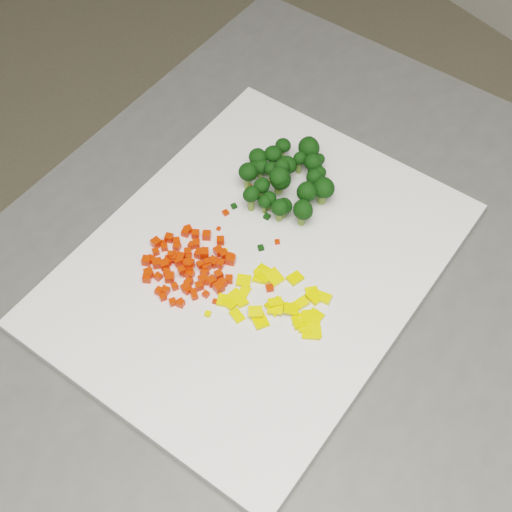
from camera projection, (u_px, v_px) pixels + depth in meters
counter_block at (256, 446)px, 1.16m from camera, size 1.08×0.88×0.90m
cutting_board at (256, 264)px, 0.82m from camera, size 0.54×0.47×0.01m
carrot_pile at (189, 260)px, 0.80m from camera, size 0.10×0.10×0.03m
pepper_pile at (275, 301)px, 0.77m from camera, size 0.12×0.12×0.02m
broccoli_pile at (284, 173)px, 0.85m from camera, size 0.12×0.12×0.06m
carrot_cube_0 at (157, 263)px, 0.81m from camera, size 0.01×0.01×0.01m
carrot_cube_1 at (203, 279)px, 0.79m from camera, size 0.01×0.01×0.01m
carrot_cube_2 at (229, 279)px, 0.79m from camera, size 0.01×0.01×0.01m
carrot_cube_3 at (186, 273)px, 0.80m from camera, size 0.01×0.01×0.01m
carrot_cube_4 at (219, 275)px, 0.80m from camera, size 0.01×0.01×0.01m
carrot_cube_5 at (205, 273)px, 0.80m from camera, size 0.01×0.01×0.01m
carrot_cube_6 at (188, 264)px, 0.80m from camera, size 0.01×0.01×0.01m
carrot_cube_7 at (194, 292)px, 0.79m from camera, size 0.01×0.01×0.01m
carrot_cube_8 at (222, 283)px, 0.79m from camera, size 0.01×0.01×0.01m
carrot_cube_9 at (207, 235)px, 0.83m from camera, size 0.01×0.01×0.01m
carrot_cube_10 at (199, 254)px, 0.81m from camera, size 0.01×0.01×0.01m
carrot_cube_11 at (170, 277)px, 0.80m from camera, size 0.01×0.01×0.01m
carrot_cube_12 at (204, 253)px, 0.80m from camera, size 0.01×0.01×0.01m
carrot_cube_13 at (209, 262)px, 0.81m from camera, size 0.01×0.01×0.01m
carrot_cube_14 at (231, 260)px, 0.81m from camera, size 0.01×0.01×0.01m
carrot_cube_15 at (177, 247)px, 0.82m from camera, size 0.01×0.01×0.01m
carrot_cube_16 at (186, 288)px, 0.79m from camera, size 0.01×0.01×0.01m
carrot_cube_17 at (220, 264)px, 0.81m from camera, size 0.01×0.01×0.01m
carrot_cube_18 at (158, 277)px, 0.80m from camera, size 0.01×0.01×0.01m
carrot_cube_19 at (173, 258)px, 0.81m from camera, size 0.01×0.01×0.01m
carrot_cube_20 at (173, 302)px, 0.78m from camera, size 0.01×0.01×0.01m
carrot_cube_21 at (196, 244)px, 0.82m from camera, size 0.01×0.01×0.01m
carrot_cube_22 at (189, 282)px, 0.79m from camera, size 0.01×0.01×0.01m
carrot_cube_23 at (190, 266)px, 0.80m from camera, size 0.01×0.01×0.01m
carrot_cube_24 at (192, 245)px, 0.82m from camera, size 0.01×0.01×0.01m
carrot_cube_25 at (188, 230)px, 0.83m from camera, size 0.01×0.01×0.01m
carrot_cube_26 at (211, 281)px, 0.79m from camera, size 0.01×0.01×0.01m
carrot_cube_27 at (203, 265)px, 0.81m from camera, size 0.01×0.01×0.01m
carrot_cube_28 at (186, 233)px, 0.83m from camera, size 0.01×0.01×0.01m
carrot_cube_29 at (156, 243)px, 0.82m from camera, size 0.01×0.01×0.01m
carrot_cube_30 at (177, 242)px, 0.82m from camera, size 0.01×0.01×0.01m
carrot_cube_31 at (169, 238)px, 0.83m from camera, size 0.01×0.01×0.01m
carrot_cube_32 at (188, 252)px, 0.82m from camera, size 0.01×0.01×0.01m
carrot_cube_33 at (199, 286)px, 0.79m from camera, size 0.01×0.01×0.01m
carrot_cube_34 at (190, 275)px, 0.80m from camera, size 0.01×0.01×0.01m
carrot_cube_35 at (165, 291)px, 0.79m from camera, size 0.01×0.01×0.01m
carrot_cube_36 at (205, 281)px, 0.79m from camera, size 0.01×0.01×0.01m
carrot_cube_37 at (188, 267)px, 0.80m from camera, size 0.01×0.01×0.01m
carrot_cube_38 at (163, 297)px, 0.78m from camera, size 0.01×0.01×0.01m
carrot_cube_39 at (164, 247)px, 0.82m from camera, size 0.01×0.01×0.01m
carrot_cube_40 at (173, 255)px, 0.81m from camera, size 0.01×0.01×0.01m
carrot_cube_41 at (181, 270)px, 0.79m from camera, size 0.01×0.01×0.01m
carrot_cube_42 at (147, 261)px, 0.81m from camera, size 0.01×0.01×0.01m
carrot_cube_43 at (149, 273)px, 0.80m from camera, size 0.01×0.01×0.01m
carrot_cube_44 at (219, 287)px, 0.79m from camera, size 0.01×0.01×0.01m
carrot_cube_45 at (178, 261)px, 0.81m from camera, size 0.01×0.01×0.01m
carrot_cube_46 at (200, 265)px, 0.80m from camera, size 0.01×0.01×0.01m
carrot_cube_47 at (206, 266)px, 0.80m from camera, size 0.01×0.01×0.01m
carrot_cube_48 at (147, 278)px, 0.80m from camera, size 0.01×0.01×0.01m
carrot_cube_49 at (168, 260)px, 0.81m from camera, size 0.01×0.01×0.01m
carrot_cube_50 at (204, 251)px, 0.82m from camera, size 0.01×0.01×0.01m
carrot_cube_51 at (157, 263)px, 0.81m from camera, size 0.01×0.01×0.01m
carrot_cube_52 at (189, 289)px, 0.79m from camera, size 0.01×0.01×0.01m
carrot_cube_53 at (230, 257)px, 0.81m from camera, size 0.01×0.01×0.01m
carrot_cube_54 at (228, 261)px, 0.81m from camera, size 0.01×0.01×0.01m
carrot_cube_55 at (186, 263)px, 0.81m from camera, size 0.01×0.01×0.01m
carrot_cube_56 at (181, 302)px, 0.78m from camera, size 0.01×0.01×0.01m
carrot_cube_57 at (162, 243)px, 0.82m from camera, size 0.01×0.01×0.01m
carrot_cube_58 at (175, 287)px, 0.79m from camera, size 0.01×0.01×0.01m
carrot_cube_59 at (194, 296)px, 0.78m from camera, size 0.01×0.01×0.01m
carrot_cube_60 at (189, 256)px, 0.81m from camera, size 0.01×0.01×0.01m
carrot_cube_61 at (219, 251)px, 0.82m from camera, size 0.01×0.01×0.01m
carrot_cube_62 at (187, 290)px, 0.79m from camera, size 0.01×0.01×0.01m
carrot_cube_63 at (156, 252)px, 0.82m from camera, size 0.01×0.01×0.01m
carrot_cube_64 at (167, 273)px, 0.80m from camera, size 0.01×0.01×0.01m
carrot_cube_65 at (230, 262)px, 0.81m from camera, size 0.01×0.01×0.01m
carrot_cube_66 at (158, 262)px, 0.81m from camera, size 0.01×0.01×0.01m
carrot_cube_67 at (189, 268)px, 0.80m from camera, size 0.01×0.01×0.01m
carrot_cube_68 at (223, 254)px, 0.81m from camera, size 0.01×0.01×0.01m
carrot_cube_69 at (164, 265)px, 0.81m from camera, size 0.01×0.01×0.01m
carrot_cube_70 at (213, 262)px, 0.81m from camera, size 0.01×0.01×0.01m
carrot_cube_71 at (180, 258)px, 0.81m from camera, size 0.01×0.01×0.01m
carrot_cube_72 at (206, 294)px, 0.78m from camera, size 0.01×0.01×0.01m
carrot_cube_73 at (151, 259)px, 0.81m from camera, size 0.01×0.01×0.01m
carrot_cube_74 at (220, 241)px, 0.83m from camera, size 0.01×0.01×0.01m
carrot_cube_75 at (196, 234)px, 0.83m from camera, size 0.01×0.01×0.01m
carrot_cube_76 at (181, 303)px, 0.78m from camera, size 0.01×0.01×0.01m
carrot_cube_77 at (190, 263)px, 0.80m from camera, size 0.01×0.01×0.01m
carrot_cube_78 at (159, 291)px, 0.79m from camera, size 0.01×0.01×0.01m
carrot_cube_79 at (207, 262)px, 0.80m from camera, size 0.01×0.01×0.01m
carrot_cube_80 at (171, 255)px, 0.80m from camera, size 0.01×0.01×0.01m
pepper_chunk_0 at (295, 278)px, 0.80m from camera, size 0.02×0.01×0.01m
pepper_chunk_1 at (275, 309)px, 0.77m from camera, size 0.02×0.02×0.01m
pepper_chunk_2 at (265, 276)px, 0.80m from camera, size 0.02×0.02×0.01m
pepper_chunk_3 at (236, 297)px, 0.78m from camera, size 0.02×0.02×0.01m
pepper_chunk_4 at (241, 301)px, 0.78m from camera, size 0.02×0.02×0.01m
pepper_chunk_5 at (291, 309)px, 0.77m from camera, size 0.02×0.02×0.01m
pepper_chunk_6 at (316, 329)px, 0.76m from camera, size 0.02×0.02×0.01m
pepper_chunk_7 at (299, 322)px, 0.77m from camera, size 0.02×0.02×0.01m
pepper_chunk_8 at (304, 326)px, 0.76m from camera, size 0.02×0.02×0.00m
pepper_chunk_9 at (263, 271)px, 0.80m from camera, size 0.02×0.02×0.01m
pepper_chunk_10 at (299, 319)px, 0.77m from camera, size 0.02×0.02×0.01m
pepper_chunk_11 at (237, 316)px, 0.77m from camera, size 0.01×0.02×0.00m
pepper_chunk_12 at (276, 306)px, 0.78m from camera, size 0.02×0.02×0.01m
pepper_chunk_13 at (260, 320)px, 0.77m from camera, size 0.02×0.02×0.01m
pepper_chunk_14 at (224, 300)px, 0.78m from camera, size 0.02×0.02×0.01m
pepper_chunk_15 at (255, 311)px, 0.77m from camera, size 0.02×0.02×0.01m
pepper_chunk_16 at (311, 317)px, 0.77m from camera, size 0.02×0.02×0.01m
pepper_chunk_17 at (245, 291)px, 0.79m from camera, size 0.02×0.02×0.00m
pepper_chunk_18 at (274, 277)px, 0.80m from camera, size 0.02×0.02×0.01m
pepper_chunk_19 at (259, 276)px, 0.80m from camera, size 0.02×0.02×0.01m
pepper_chunk_20 at (308, 328)px, 0.76m from camera, size 0.02×0.02×0.01m
pepper_chunk_21 at (308, 323)px, 0.77m from camera, size 0.02×0.02×0.01m
pepper_chunk_22 at (303, 321)px, 0.77m from camera, size 0.02×0.02×0.00m
pepper_chunk_23 at (315, 296)px, 0.78m from camera, size 0.02×0.02×0.01m
pepper_chunk_24 at (244, 281)px, 0.80m from camera, size 0.02×0.02×0.01m
pepper_chunk_25 at (314, 317)px, 0.77m from camera, size 0.02×0.02×0.00m
pepper_chunk_26 at (323, 297)px, 0.78m from camera, size 0.02×0.02×0.01m
pepper_chunk_27 at (300, 304)px, 0.78m from camera, size 0.02×0.01×0.01m
pepper_chunk_28 at (230, 303)px, 0.78m from camera, size 0.02×0.02×0.01m
pepper_chunk_29 at (312, 292)px, 0.79m from camera, size 0.02×0.02×0.01m
pepper_chunk_30 at (275, 302)px, 0.77m from camera, size 0.02×0.02×0.01m
pepper_chunk_31 at (311, 333)px, 0.76m from camera, size 0.02×0.02×0.01m
broccoli_floret_0 at (282, 171)px, 0.86m from camera, size 0.02×0.02×0.03m
broccoli_floret_1 at (279, 211)px, 0.84m from camera, size 0.03×0.03×0.03m
broccoli_floret_2 at (248, 177)px, 0.86m from camera, size 0.03×0.03×0.04m
broccoli_floret_3 at (253, 171)px, 0.88m from camera, size 0.03×0.03×0.02m
broccoli_floret_4 at (319, 178)px, 0.86m from camera, size 0.02×0.02×0.03m
broccoli_floret_5 at (306, 197)px, 0.84m from camera, size 0.03×0.03×0.04m
broccoli_floret_6 at (318, 163)px, 0.88m from camera, size 0.02×0.02×0.02m
broccoli_floret_7 at (261, 191)px, 0.85m from camera, size 0.03×0.03×0.04m
broccoli_floret_8 at (286, 170)px, 0.87m from camera, size 0.03×0.03×0.03m
broccoli_floret_9 at (278, 182)px, 0.84m from camera, size 0.03×0.03×0.04m
broccoli_floret_10 at (308, 152)px, 0.88m from camera, size 0.04×0.04×0.04m
broccoli_floret_11 at (280, 182)px, 0.84m from camera, size 0.04×0.04×0.03m
broccoli_floret_12 at (269, 202)px, 0.85m from camera, size 0.02×0.02×0.03m
broccoli_floret_13 at (323, 192)px, 0.85m from camera, size 0.04×0.04×0.04m
broccoli_floret_14 at (270, 174)px, 0.87m from camera, size 0.02×0.02×0.03m
broccoli_floret_15 at (315, 174)px, 0.87m from camera, size 0.03×0.03×0.03m
broccoli_floret_16 at (313, 182)px, 0.86m from camera, size 0.03×0.03×0.03m
broccoli_floret_17 at (283, 209)px, 0.84m from camera, size 0.03×0.03×0.03m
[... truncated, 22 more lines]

